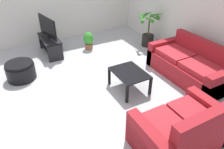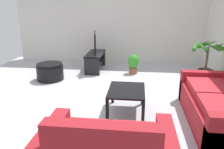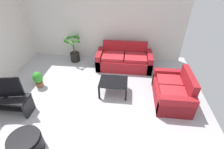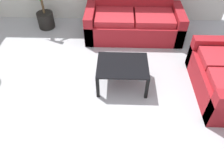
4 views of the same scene
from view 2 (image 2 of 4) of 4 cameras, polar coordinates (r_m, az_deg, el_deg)
The scene contains 9 objects.
ground_plane at distance 4.82m, azimuth -5.22°, elevation -5.59°, with size 6.60×6.60×0.00m, color #B2B2B7.
wall_left at distance 7.41m, azimuth -0.68°, elevation 13.43°, with size 0.06×6.00×2.70m, color silver.
couch_main at distance 4.06m, azimuth 25.49°, elevation -7.34°, with size 1.99×0.90×0.90m.
tv_stand at distance 6.63m, azimuth -4.16°, elevation 3.90°, with size 1.10×0.45×0.50m.
tv at distance 6.53m, azimuth -4.22°, elevation 8.04°, with size 0.97×0.22×0.59m.
coffee_table at distance 4.03m, azimuth 3.64°, elevation -4.54°, with size 0.81×0.63×0.44m.
potted_palm at distance 5.85m, azimuth 22.39°, elevation 2.40°, with size 0.74×0.78×1.09m.
potted_plant_small at distance 6.30m, azimuth 5.33°, elevation 2.81°, with size 0.30×0.30×0.54m.
ottoman at distance 6.00m, azimuth -15.15°, elevation 0.68°, with size 0.67×0.67×0.42m.
Camera 2 is at (4.33, 0.95, 1.90)m, focal length 36.74 mm.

